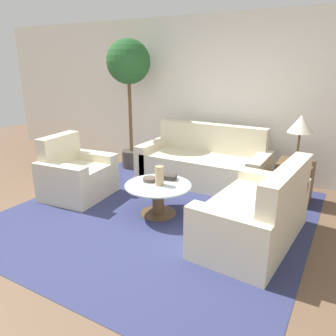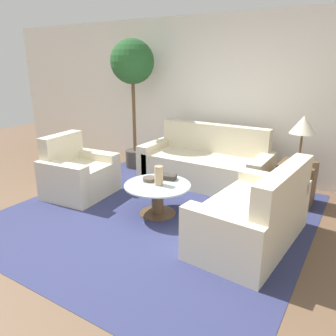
{
  "view_description": "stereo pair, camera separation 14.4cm",
  "coord_description": "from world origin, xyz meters",
  "px_view_note": "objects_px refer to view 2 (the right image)",
  "views": [
    {
      "loc": [
        2.04,
        -2.6,
        1.86
      ],
      "look_at": [
        0.04,
        0.9,
        0.55
      ],
      "focal_mm": 35.0,
      "sensor_mm": 36.0,
      "label": 1
    },
    {
      "loc": [
        2.17,
        -2.53,
        1.86
      ],
      "look_at": [
        0.04,
        0.9,
        0.55
      ],
      "focal_mm": 35.0,
      "sensor_mm": 36.0,
      "label": 2
    }
  ],
  "objects_px": {
    "sofa_main": "(206,165)",
    "coffee_table": "(158,195)",
    "armchair": "(77,175)",
    "book_stack": "(167,177)",
    "table_lamp": "(303,126)",
    "potted_plant": "(133,71)",
    "loveseat": "(257,219)",
    "vase": "(159,176)",
    "bowl": "(150,179)"
  },
  "relations": [
    {
      "from": "coffee_table",
      "to": "bowl",
      "type": "bearing_deg",
      "value": 161.4
    },
    {
      "from": "table_lamp",
      "to": "potted_plant",
      "type": "relative_size",
      "value": 0.28
    },
    {
      "from": "armchair",
      "to": "bowl",
      "type": "distance_m",
      "value": 1.22
    },
    {
      "from": "coffee_table",
      "to": "book_stack",
      "type": "bearing_deg",
      "value": 89.73
    },
    {
      "from": "sofa_main",
      "to": "vase",
      "type": "distance_m",
      "value": 1.41
    },
    {
      "from": "loveseat",
      "to": "vase",
      "type": "bearing_deg",
      "value": -87.46
    },
    {
      "from": "sofa_main",
      "to": "coffee_table",
      "type": "distance_m",
      "value": 1.39
    },
    {
      "from": "book_stack",
      "to": "armchair",
      "type": "bearing_deg",
      "value": -179.53
    },
    {
      "from": "sofa_main",
      "to": "book_stack",
      "type": "bearing_deg",
      "value": -90.53
    },
    {
      "from": "armchair",
      "to": "book_stack",
      "type": "bearing_deg",
      "value": -83.46
    },
    {
      "from": "sofa_main",
      "to": "coffee_table",
      "type": "relative_size",
      "value": 2.43
    },
    {
      "from": "loveseat",
      "to": "vase",
      "type": "height_order",
      "value": "loveseat"
    },
    {
      "from": "loveseat",
      "to": "book_stack",
      "type": "xyz_separation_m",
      "value": [
        -1.28,
        0.27,
        0.14
      ]
    },
    {
      "from": "table_lamp",
      "to": "vase",
      "type": "height_order",
      "value": "table_lamp"
    },
    {
      "from": "potted_plant",
      "to": "bowl",
      "type": "bearing_deg",
      "value": -47.02
    },
    {
      "from": "bowl",
      "to": "table_lamp",
      "type": "bearing_deg",
      "value": 38.47
    },
    {
      "from": "coffee_table",
      "to": "book_stack",
      "type": "xyz_separation_m",
      "value": [
        0.0,
        0.23,
        0.17
      ]
    },
    {
      "from": "armchair",
      "to": "bowl",
      "type": "xyz_separation_m",
      "value": [
        1.21,
        0.11,
        0.14
      ]
    },
    {
      "from": "armchair",
      "to": "table_lamp",
      "type": "xyz_separation_m",
      "value": [
        2.77,
        1.35,
        0.78
      ]
    },
    {
      "from": "armchair",
      "to": "loveseat",
      "type": "height_order",
      "value": "loveseat"
    },
    {
      "from": "loveseat",
      "to": "table_lamp",
      "type": "distance_m",
      "value": 1.55
    },
    {
      "from": "coffee_table",
      "to": "book_stack",
      "type": "distance_m",
      "value": 0.29
    },
    {
      "from": "potted_plant",
      "to": "sofa_main",
      "type": "bearing_deg",
      "value": -2.26
    },
    {
      "from": "armchair",
      "to": "table_lamp",
      "type": "distance_m",
      "value": 3.18
    },
    {
      "from": "bowl",
      "to": "book_stack",
      "type": "bearing_deg",
      "value": 48.34
    },
    {
      "from": "sofa_main",
      "to": "book_stack",
      "type": "height_order",
      "value": "sofa_main"
    },
    {
      "from": "sofa_main",
      "to": "loveseat",
      "type": "relative_size",
      "value": 1.3
    },
    {
      "from": "armchair",
      "to": "book_stack",
      "type": "distance_m",
      "value": 1.41
    },
    {
      "from": "loveseat",
      "to": "vase",
      "type": "xyz_separation_m",
      "value": [
        -1.26,
        0.04,
        0.23
      ]
    },
    {
      "from": "vase",
      "to": "book_stack",
      "type": "distance_m",
      "value": 0.25
    },
    {
      "from": "armchair",
      "to": "coffee_table",
      "type": "distance_m",
      "value": 1.37
    },
    {
      "from": "coffee_table",
      "to": "book_stack",
      "type": "height_order",
      "value": "book_stack"
    },
    {
      "from": "vase",
      "to": "coffee_table",
      "type": "bearing_deg",
      "value": -179.69
    },
    {
      "from": "coffee_table",
      "to": "table_lamp",
      "type": "bearing_deg",
      "value": 42.64
    },
    {
      "from": "loveseat",
      "to": "coffee_table",
      "type": "height_order",
      "value": "loveseat"
    },
    {
      "from": "loveseat",
      "to": "potted_plant",
      "type": "xyz_separation_m",
      "value": [
        -2.74,
        1.49,
        1.42
      ]
    },
    {
      "from": "sofa_main",
      "to": "armchair",
      "type": "xyz_separation_m",
      "value": [
        -1.38,
        -1.45,
        -0.0
      ]
    },
    {
      "from": "sofa_main",
      "to": "potted_plant",
      "type": "bearing_deg",
      "value": 177.74
    },
    {
      "from": "sofa_main",
      "to": "vase",
      "type": "bearing_deg",
      "value": -89.64
    },
    {
      "from": "sofa_main",
      "to": "book_stack",
      "type": "relative_size",
      "value": 8.1
    },
    {
      "from": "sofa_main",
      "to": "coffee_table",
      "type": "bearing_deg",
      "value": -90.49
    },
    {
      "from": "armchair",
      "to": "potted_plant",
      "type": "distance_m",
      "value": 2.07
    },
    {
      "from": "potted_plant",
      "to": "bowl",
      "type": "distance_m",
      "value": 2.3
    },
    {
      "from": "table_lamp",
      "to": "sofa_main",
      "type": "bearing_deg",
      "value": 176.05
    },
    {
      "from": "potted_plant",
      "to": "book_stack",
      "type": "height_order",
      "value": "potted_plant"
    },
    {
      "from": "table_lamp",
      "to": "coffee_table",
      "type": "bearing_deg",
      "value": -137.36
    },
    {
      "from": "armchair",
      "to": "vase",
      "type": "distance_m",
      "value": 1.41
    },
    {
      "from": "coffee_table",
      "to": "vase",
      "type": "xyz_separation_m",
      "value": [
        0.02,
        0.0,
        0.26
      ]
    },
    {
      "from": "armchair",
      "to": "bowl",
      "type": "bearing_deg",
      "value": -90.12
    },
    {
      "from": "loveseat",
      "to": "armchair",
      "type": "bearing_deg",
      "value": -85.17
    }
  ]
}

